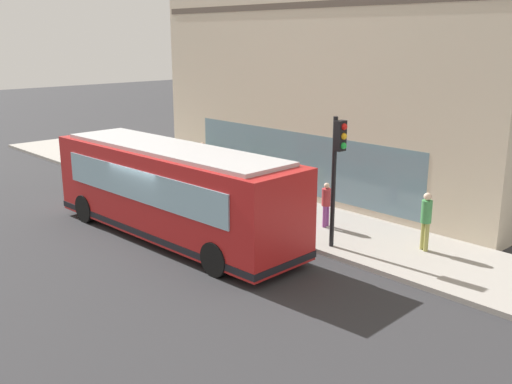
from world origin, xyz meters
name	(u,v)px	position (x,y,z in m)	size (l,w,h in m)	color
ground	(162,237)	(0.00, 0.00, 0.00)	(120.00, 120.00, 0.00)	#2D2D30
sidewalk_curb	(261,208)	(4.57, 0.00, 0.07)	(3.94, 40.00, 0.15)	#9E9991
building_corner	(368,26)	(10.82, 0.00, 6.89)	(8.61, 16.66, 13.79)	beige
city_bus_nearside	(172,192)	(0.28, -0.26, 1.55)	(2.91, 10.13, 3.07)	red
traffic_light_near_corner	(337,158)	(3.14, -4.76, 2.96)	(0.32, 0.49, 4.04)	black
fire_hydrant	(238,196)	(4.06, 0.77, 0.51)	(0.35, 0.35, 0.74)	gold
pedestrian_near_building_entrance	(203,157)	(5.96, 5.33, 1.09)	(0.32, 0.32, 1.64)	#99994C
pedestrian_near_hydrant	(180,165)	(4.20, 4.70, 1.08)	(0.32, 0.32, 1.63)	gold
pedestrian_by_light_pole	(426,217)	(4.91, -6.81, 1.20)	(0.32, 0.32, 1.81)	#99994C
pedestrian_walking_along_curb	(326,202)	(4.50, -3.27, 1.03)	(0.32, 0.32, 1.54)	#8C3F8C
newspaper_vending_box	(243,182)	(5.51, 2.07, 0.60)	(0.44, 0.43, 0.90)	#197233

